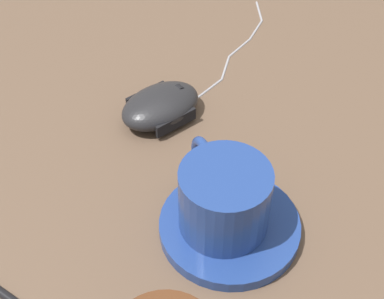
% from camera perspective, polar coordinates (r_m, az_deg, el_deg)
% --- Properties ---
extents(ground_plane, '(3.00, 3.00, 0.00)m').
position_cam_1_polar(ground_plane, '(0.58, -2.21, -10.13)').
color(ground_plane, brown).
extents(saucer, '(0.14, 0.14, 0.01)m').
position_cam_1_polar(saucer, '(0.59, 3.66, -7.47)').
color(saucer, navy).
rests_on(saucer, ground).
extents(coffee_cup, '(0.09, 0.11, 0.07)m').
position_cam_1_polar(coffee_cup, '(0.56, 3.07, -4.64)').
color(coffee_cup, navy).
rests_on(coffee_cup, saucer).
extents(computer_mouse, '(0.11, 0.09, 0.04)m').
position_cam_1_polar(computer_mouse, '(0.69, -3.07, 4.26)').
color(computer_mouse, black).
rests_on(computer_mouse, ground).
extents(mouse_cable, '(0.23, 0.07, 0.00)m').
position_cam_1_polar(mouse_cable, '(0.81, 4.57, 9.90)').
color(mouse_cable, gray).
rests_on(mouse_cable, ground).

